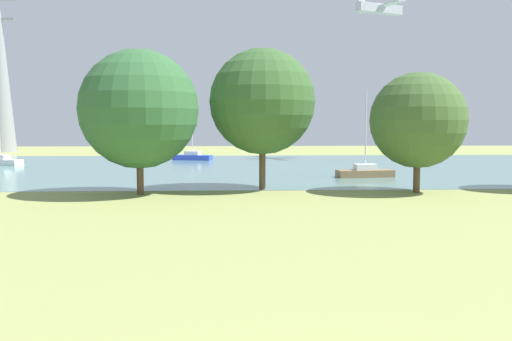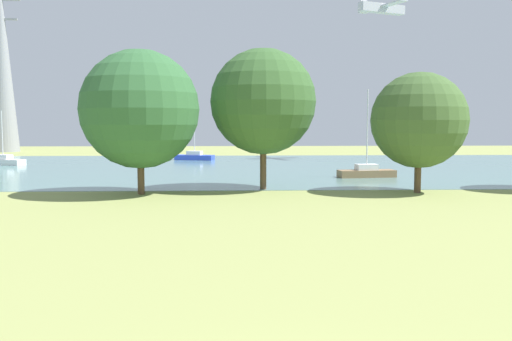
{
  "view_description": "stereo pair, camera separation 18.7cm",
  "coord_description": "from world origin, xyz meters",
  "px_view_note": "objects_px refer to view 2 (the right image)",
  "views": [
    {
      "loc": [
        -1.54,
        -7.19,
        4.6
      ],
      "look_at": [
        -0.21,
        21.59,
        2.11
      ],
      "focal_mm": 38.78,
      "sensor_mm": 36.0,
      "label": 1
    },
    {
      "loc": [
        -1.35,
        -7.2,
        4.6
      ],
      "look_at": [
        -0.21,
        21.59,
        2.11
      ],
      "focal_mm": 38.78,
      "sensor_mm": 36.0,
      "label": 2
    }
  ],
  "objects_px": {
    "tree_mid_shore": "(140,109)",
    "light_aircraft": "(381,8)",
    "sailboat_white": "(3,161)",
    "sailboat_brown": "(367,172)",
    "electricity_pylon": "(2,57)",
    "tree_east_far": "(419,120)",
    "tree_west_near": "(263,102)",
    "sailboat_blue": "(195,156)"
  },
  "relations": [
    {
      "from": "tree_mid_shore",
      "to": "tree_east_far",
      "type": "xyz_separation_m",
      "value": [
        18.08,
        0.19,
        -0.7
      ]
    },
    {
      "from": "tree_west_near",
      "to": "electricity_pylon",
      "type": "distance_m",
      "value": 64.86
    },
    {
      "from": "tree_mid_shore",
      "to": "tree_west_near",
      "type": "bearing_deg",
      "value": 16.36
    },
    {
      "from": "tree_mid_shore",
      "to": "light_aircraft",
      "type": "bearing_deg",
      "value": 54.16
    },
    {
      "from": "sailboat_white",
      "to": "tree_west_near",
      "type": "bearing_deg",
      "value": -40.6
    },
    {
      "from": "tree_mid_shore",
      "to": "light_aircraft",
      "type": "height_order",
      "value": "light_aircraft"
    },
    {
      "from": "sailboat_brown",
      "to": "electricity_pylon",
      "type": "relative_size",
      "value": 0.25
    },
    {
      "from": "tree_east_far",
      "to": "sailboat_white",
      "type": "bearing_deg",
      "value": 145.65
    },
    {
      "from": "sailboat_brown",
      "to": "tree_west_near",
      "type": "relative_size",
      "value": 0.76
    },
    {
      "from": "tree_west_near",
      "to": "sailboat_white",
      "type": "bearing_deg",
      "value": 139.4
    },
    {
      "from": "tree_mid_shore",
      "to": "light_aircraft",
      "type": "xyz_separation_m",
      "value": [
        24.3,
        33.64,
        13.3
      ]
    },
    {
      "from": "sailboat_brown",
      "to": "tree_mid_shore",
      "type": "relative_size",
      "value": 0.8
    },
    {
      "from": "sailboat_white",
      "to": "sailboat_brown",
      "type": "relative_size",
      "value": 0.8
    },
    {
      "from": "sailboat_white",
      "to": "tree_east_far",
      "type": "bearing_deg",
      "value": -34.35
    },
    {
      "from": "sailboat_blue",
      "to": "electricity_pylon",
      "type": "distance_m",
      "value": 40.54
    },
    {
      "from": "sailboat_blue",
      "to": "light_aircraft",
      "type": "bearing_deg",
      "value": 2.02
    },
    {
      "from": "tree_west_near",
      "to": "sailboat_brown",
      "type": "bearing_deg",
      "value": 41.5
    },
    {
      "from": "sailboat_white",
      "to": "sailboat_brown",
      "type": "bearing_deg",
      "value": -22.71
    },
    {
      "from": "tree_west_near",
      "to": "tree_east_far",
      "type": "bearing_deg",
      "value": -12.07
    },
    {
      "from": "sailboat_white",
      "to": "tree_west_near",
      "type": "height_order",
      "value": "tree_west_near"
    },
    {
      "from": "sailboat_blue",
      "to": "sailboat_white",
      "type": "bearing_deg",
      "value": -160.8
    },
    {
      "from": "sailboat_white",
      "to": "sailboat_brown",
      "type": "distance_m",
      "value": 39.51
    },
    {
      "from": "sailboat_blue",
      "to": "sailboat_brown",
      "type": "distance_m",
      "value": 27.53
    },
    {
      "from": "tree_mid_shore",
      "to": "electricity_pylon",
      "type": "distance_m",
      "value": 62.56
    },
    {
      "from": "sailboat_white",
      "to": "electricity_pylon",
      "type": "height_order",
      "value": "electricity_pylon"
    },
    {
      "from": "sailboat_white",
      "to": "tree_mid_shore",
      "type": "distance_m",
      "value": 32.53
    },
    {
      "from": "sailboat_blue",
      "to": "tree_east_far",
      "type": "relative_size",
      "value": 0.9
    },
    {
      "from": "tree_mid_shore",
      "to": "electricity_pylon",
      "type": "bearing_deg",
      "value": 119.49
    },
    {
      "from": "sailboat_blue",
      "to": "tree_mid_shore",
      "type": "relative_size",
      "value": 0.77
    },
    {
      "from": "tree_mid_shore",
      "to": "tree_east_far",
      "type": "bearing_deg",
      "value": 0.6
    },
    {
      "from": "sailboat_brown",
      "to": "tree_east_far",
      "type": "relative_size",
      "value": 0.93
    },
    {
      "from": "tree_east_far",
      "to": "electricity_pylon",
      "type": "height_order",
      "value": "electricity_pylon"
    },
    {
      "from": "sailboat_white",
      "to": "tree_east_far",
      "type": "xyz_separation_m",
      "value": [
        37.36,
        -25.53,
        4.31
      ]
    },
    {
      "from": "tree_west_near",
      "to": "light_aircraft",
      "type": "height_order",
      "value": "light_aircraft"
    },
    {
      "from": "sailboat_blue",
      "to": "light_aircraft",
      "type": "distance_m",
      "value": 29.56
    },
    {
      "from": "tree_mid_shore",
      "to": "electricity_pylon",
      "type": "relative_size",
      "value": 0.31
    },
    {
      "from": "sailboat_white",
      "to": "electricity_pylon",
      "type": "bearing_deg",
      "value": 111.66
    },
    {
      "from": "sailboat_white",
      "to": "tree_west_near",
      "type": "distance_m",
      "value": 36.35
    },
    {
      "from": "tree_east_far",
      "to": "electricity_pylon",
      "type": "xyz_separation_m",
      "value": [
        -48.52,
        53.65,
        10.08
      ]
    },
    {
      "from": "sailboat_brown",
      "to": "electricity_pylon",
      "type": "bearing_deg",
      "value": 137.67
    },
    {
      "from": "sailboat_white",
      "to": "sailboat_blue",
      "type": "height_order",
      "value": "sailboat_blue"
    },
    {
      "from": "sailboat_brown",
      "to": "light_aircraft",
      "type": "distance_m",
      "value": 30.37
    }
  ]
}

